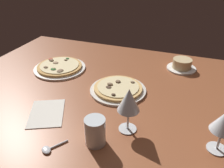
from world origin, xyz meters
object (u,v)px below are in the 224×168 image
at_px(wine_glass_far, 129,101).
at_px(paper_menu, 47,113).
at_px(spoon, 49,149).
at_px(ramekin_on_saucer, 182,65).
at_px(pizza_side, 60,67).
at_px(pizza_main, 118,88).
at_px(water_glass, 95,133).

bearing_deg(wine_glass_far, paper_menu, -176.22).
bearing_deg(spoon, ramekin_on_saucer, 65.50).
bearing_deg(pizza_side, ramekin_on_saucer, 20.28).
bearing_deg(paper_menu, pizza_side, 87.80).
distance_m(pizza_side, spoon, 0.61).
bearing_deg(ramekin_on_saucer, spoon, -114.50).
bearing_deg(wine_glass_far, spoon, -138.87).
relative_size(ramekin_on_saucer, wine_glass_far, 0.91).
bearing_deg(pizza_side, pizza_main, -15.01).
height_order(pizza_side, wine_glass_far, wine_glass_far).
height_order(wine_glass_far, spoon, wine_glass_far).
relative_size(pizza_main, pizza_side, 0.93).
bearing_deg(spoon, pizza_side, 117.94).
xyz_separation_m(pizza_main, water_glass, (0.04, -0.35, 0.03)).
relative_size(pizza_side, paper_menu, 1.54).
bearing_deg(wine_glass_far, pizza_side, 145.15).
distance_m(pizza_side, paper_menu, 0.40).
bearing_deg(spoon, pizza_main, 77.68).
xyz_separation_m(pizza_side, spoon, (0.28, -0.54, -0.01)).
xyz_separation_m(pizza_main, pizza_side, (-0.38, 0.10, 0.00)).
bearing_deg(wine_glass_far, pizza_main, 116.09).
bearing_deg(pizza_main, pizza_side, 164.99).
bearing_deg(wine_glass_far, water_glass, -128.65).
bearing_deg(water_glass, ramekin_on_saucer, 72.31).
xyz_separation_m(pizza_side, paper_menu, (0.16, -0.37, -0.01)).
relative_size(wine_glass_far, spoon, 1.95).
height_order(ramekin_on_saucer, paper_menu, ramekin_on_saucer).
bearing_deg(ramekin_on_saucer, paper_menu, -127.99).
height_order(pizza_side, spoon, pizza_side).
distance_m(pizza_main, ramekin_on_saucer, 0.42).
bearing_deg(pizza_main, water_glass, -83.92).
relative_size(ramekin_on_saucer, spoon, 1.79).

